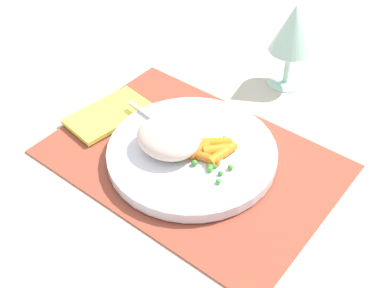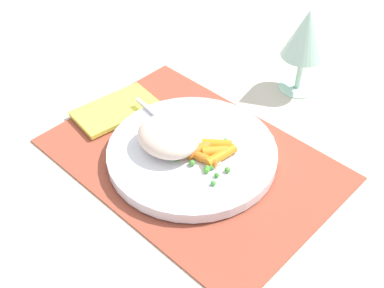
{
  "view_description": "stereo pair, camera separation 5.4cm",
  "coord_description": "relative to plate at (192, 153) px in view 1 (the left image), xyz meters",
  "views": [
    {
      "loc": [
        0.35,
        -0.44,
        0.54
      ],
      "look_at": [
        0.0,
        0.0,
        0.03
      ],
      "focal_mm": 46.4,
      "sensor_mm": 36.0,
      "label": 1
    },
    {
      "loc": [
        0.39,
        -0.4,
        0.54
      ],
      "look_at": [
        0.0,
        0.0,
        0.03
      ],
      "focal_mm": 46.4,
      "sensor_mm": 36.0,
      "label": 2
    }
  ],
  "objects": [
    {
      "name": "carrot_portion",
      "position": [
        0.02,
        0.01,
        0.02
      ],
      "size": [
        0.08,
        0.08,
        0.02
      ],
      "color": "orange",
      "rests_on": "plate"
    },
    {
      "name": "rice_mound",
      "position": [
        -0.03,
        -0.02,
        0.03
      ],
      "size": [
        0.1,
        0.09,
        0.04
      ],
      "primitive_type": "ellipsoid",
      "color": "beige",
      "rests_on": "plate"
    },
    {
      "name": "placemat",
      "position": [
        0.0,
        0.0,
        -0.01
      ],
      "size": [
        0.44,
        0.3,
        0.01
      ],
      "primitive_type": "cube",
      "color": "#9E4733",
      "rests_on": "ground_plane"
    },
    {
      "name": "wine_glass",
      "position": [
        0.01,
        0.27,
        0.09
      ],
      "size": [
        0.08,
        0.08,
        0.16
      ],
      "color": "#B2E0CC",
      "rests_on": "ground_plane"
    },
    {
      "name": "napkin",
      "position": [
        -0.17,
        -0.01,
        -0.0
      ],
      "size": [
        0.1,
        0.15,
        0.01
      ],
      "primitive_type": "cube",
      "rotation": [
        0.0,
        0.0,
        -0.14
      ],
      "color": "#EAE54C",
      "rests_on": "placemat"
    },
    {
      "name": "ground_plane",
      "position": [
        0.0,
        0.0,
        -0.01
      ],
      "size": [
        2.4,
        2.4,
        0.0
      ],
      "primitive_type": "plane",
      "color": "beige"
    },
    {
      "name": "pea_scatter",
      "position": [
        0.04,
        -0.01,
        0.01
      ],
      "size": [
        0.09,
        0.09,
        0.01
      ],
      "color": "#519039",
      "rests_on": "plate"
    },
    {
      "name": "plate",
      "position": [
        0.0,
        0.0,
        0.0
      ],
      "size": [
        0.26,
        0.26,
        0.02
      ],
      "primitive_type": "cylinder",
      "color": "white",
      "rests_on": "placemat"
    },
    {
      "name": "fork",
      "position": [
        -0.03,
        0.0,
        0.01
      ],
      "size": [
        0.21,
        0.04,
        0.01
      ],
      "color": "silver",
      "rests_on": "plate"
    }
  ]
}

